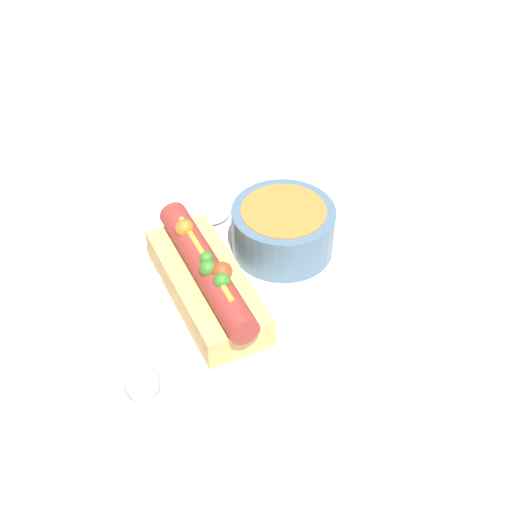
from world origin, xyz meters
The scene contains 6 objects.
ground_plane centered at (0.00, 0.00, 0.00)m, with size 4.00×4.00×0.00m, color #BCB7AD.
dinner_plate centered at (0.00, 0.00, 0.01)m, with size 0.25×0.25×0.02m.
hot_dog centered at (-0.01, -0.05, 0.04)m, with size 0.17×0.11×0.06m.
soup_bowl centered at (-0.01, 0.05, 0.04)m, with size 0.10×0.10×0.05m.
spoon centered at (-0.09, 0.01, 0.02)m, with size 0.07×0.16×0.01m.
salt_shaker centered at (0.05, -0.17, 0.03)m, with size 0.03×0.03×0.07m.
Camera 1 is at (0.35, -0.34, 0.51)m, focal length 50.00 mm.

